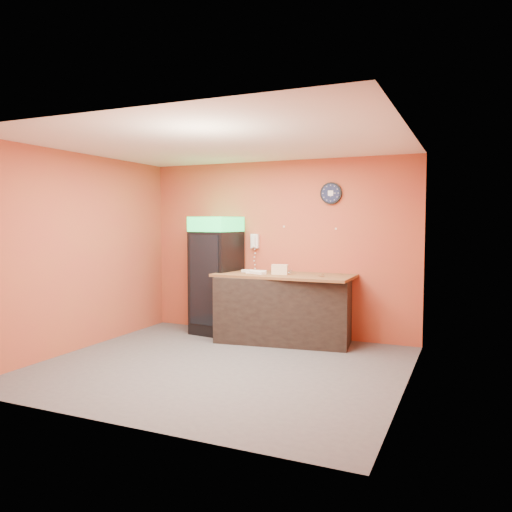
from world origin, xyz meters
The scene contains 15 objects.
floor centered at (0.00, 0.00, 0.00)m, with size 4.50×4.50×0.00m, color #47474C.
back_wall centered at (0.00, 2.00, 1.40)m, with size 4.50×0.02×2.80m, color #AF5531.
left_wall centered at (-2.25, 0.00, 1.40)m, with size 0.02×4.00×2.80m, color #AF5531.
right_wall centered at (2.25, 0.00, 1.40)m, with size 0.02×4.00×2.80m, color #AF5531.
ceiling centered at (0.00, 0.00, 2.80)m, with size 4.50×4.00×0.02m, color white.
beverage_cooler centered at (-0.94, 1.61, 0.93)m, with size 0.74×0.75×1.91m.
prep_counter centered at (0.27, 1.56, 0.50)m, with size 1.99×0.88×0.99m, color black.
wall_clock centered at (0.87, 1.97, 2.26)m, with size 0.33×0.06×0.33m.
wall_phone centered at (-0.39, 1.95, 1.51)m, with size 0.13×0.11×0.23m.
butcher_paper centered at (0.27, 1.56, 1.01)m, with size 2.09×0.93×0.04m, color brown.
sub_roll_stack centered at (0.24, 1.46, 1.11)m, with size 0.25×0.12×0.15m.
wrapped_sandwich_left centered at (-0.17, 1.51, 1.06)m, with size 0.31×0.12×0.04m, color white.
wrapped_sandwich_mid centered at (-0.11, 1.42, 1.05)m, with size 0.27×0.11×0.04m, color white.
wrapped_sandwich_right centered at (-0.30, 1.59, 1.05)m, with size 0.28×0.11×0.04m, color white.
kitchen_tool centered at (0.31, 1.72, 1.06)m, with size 0.05×0.05×0.05m, color silver.
Camera 1 is at (2.90, -5.51, 1.84)m, focal length 35.00 mm.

